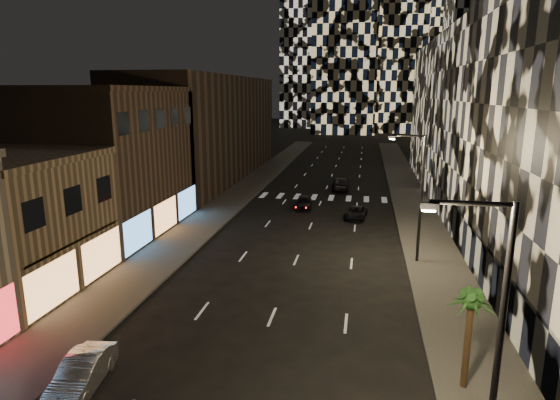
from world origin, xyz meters
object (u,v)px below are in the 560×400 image
at_px(streetlight_far, 418,190).
at_px(palm_tree, 471,307).
at_px(car_dark_midlane, 304,202).
at_px(car_dark_oncoming, 340,184).
at_px(car_silver_parked, 82,373).
at_px(car_dark_rightlane, 356,213).
at_px(streetlight_near, 492,332).

relative_size(streetlight_far, palm_tree, 2.12).
xyz_separation_m(car_dark_midlane, car_dark_oncoming, (3.25, 10.67, 0.06)).
distance_m(car_silver_parked, car_dark_rightlane, 30.74).
xyz_separation_m(car_silver_parked, palm_tree, (15.47, 2.75, 2.97)).
relative_size(car_dark_rightlane, palm_tree, 0.95).
xyz_separation_m(car_silver_parked, car_dark_midlane, (4.99, 31.83, 0.01)).
xyz_separation_m(streetlight_near, streetlight_far, (0.00, 20.00, 0.00)).
bearing_deg(streetlight_far, car_dark_oncoming, 104.78).
xyz_separation_m(car_dark_oncoming, palm_tree, (7.23, -39.75, 2.90)).
xyz_separation_m(car_dark_midlane, palm_tree, (10.48, -29.08, 2.96)).
distance_m(streetlight_far, car_dark_rightlane, 13.07).
xyz_separation_m(car_silver_parked, car_dark_rightlane, (10.47, 28.90, -0.12)).
relative_size(streetlight_near, streetlight_far, 1.00).
height_order(streetlight_near, car_dark_rightlane, streetlight_near).
height_order(car_silver_parked, car_dark_rightlane, car_silver_parked).
bearing_deg(car_dark_midlane, streetlight_far, -58.92).
bearing_deg(car_dark_oncoming, car_dark_rightlane, 97.22).
bearing_deg(streetlight_far, car_dark_midlane, 124.54).
relative_size(car_dark_oncoming, car_dark_rightlane, 1.28).
height_order(streetlight_near, streetlight_far, same).
bearing_deg(car_dark_oncoming, car_silver_parked, 76.94).
height_order(streetlight_far, car_dark_rightlane, streetlight_far).
bearing_deg(palm_tree, car_dark_oncoming, 100.31).
distance_m(streetlight_near, car_dark_rightlane, 32.02).
height_order(car_dark_oncoming, car_dark_rightlane, car_dark_oncoming).
bearing_deg(car_silver_parked, streetlight_far, 42.15).
distance_m(streetlight_near, car_dark_oncoming, 45.67).
distance_m(car_dark_rightlane, palm_tree, 26.80).
bearing_deg(streetlight_near, streetlight_far, 90.00).
bearing_deg(palm_tree, car_dark_midlane, 109.82).
height_order(car_dark_midlane, palm_tree, palm_tree).
height_order(streetlight_near, palm_tree, streetlight_near).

